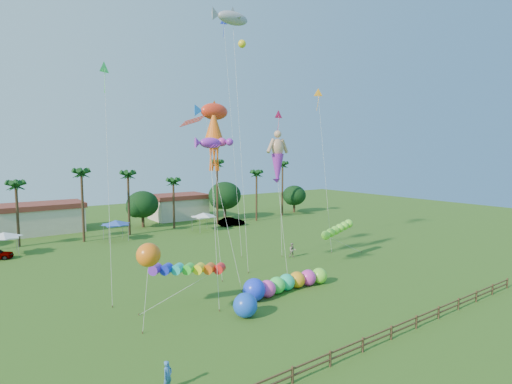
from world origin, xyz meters
TOP-DOWN VIEW (x-y plane):
  - ground at (0.00, 0.00)m, footprint 160.00×160.00m
  - tree_line at (3.57, 44.00)m, footprint 69.46×8.91m
  - buildings_row at (-3.09, 50.00)m, footprint 35.00×7.00m
  - tent_row at (-6.00, 36.33)m, footprint 31.00×4.00m
  - fence at (0.00, -6.00)m, footprint 36.12×0.12m
  - car_b at (14.19, 37.13)m, footprint 4.74×2.26m
  - spectator_a at (-14.94, -2.54)m, footprint 0.72×0.63m
  - spectator_b at (8.83, 14.56)m, footprint 1.10×1.03m
  - caterpillar_inflatable at (0.03, 5.65)m, footprint 9.75×2.22m
  - blue_ball at (-6.03, 3.06)m, footprint 1.93×1.93m
  - rainbow_tube at (-7.52, 7.15)m, footprint 8.19×3.94m
  - green_worm at (10.36, 10.43)m, footprint 10.33×2.02m
  - orange_ball_kite at (-12.99, 5.09)m, footprint 1.91×1.91m
  - merman_kite at (4.33, 11.99)m, footprint 2.71×4.29m
  - fish_kite at (-1.26, 15.91)m, footprint 4.97×5.51m
  - shark_kite at (2.13, 17.43)m, footprint 5.17×6.00m
  - squid_kite at (-3.43, 12.28)m, footprint 2.14×5.31m
  - lobster_kite at (-6.04, 8.33)m, footprint 3.71×4.39m
  - delta_kite_red at (9.87, 18.72)m, footprint 2.61×3.39m
  - delta_kite_yellow at (14.79, 16.51)m, footprint 1.30×3.75m
  - delta_kite_green at (-13.09, 14.18)m, footprint 1.54×3.50m
  - delta_kite_blue at (4.25, 22.79)m, footprint 1.15×5.03m

SIDE VIEW (x-z plane):
  - ground at x=0.00m, z-range 0.00..0.00m
  - fence at x=0.00m, z-range 0.11..1.11m
  - car_b at x=14.19m, z-range 0.00..1.50m
  - spectator_a at x=-14.94m, z-range 0.00..1.66m
  - caterpillar_inflatable at x=0.03m, z-range -0.16..1.83m
  - spectator_b at x=8.83m, z-range 0.00..1.81m
  - blue_ball at x=-6.03m, z-range 0.00..1.93m
  - buildings_row at x=-3.09m, z-range 0.00..4.00m
  - tent_row at x=-6.00m, z-range 2.45..3.05m
  - rainbow_tube at x=-7.52m, z-range 1.24..4.61m
  - green_worm at x=10.36m, z-range 1.33..5.25m
  - tree_line at x=3.57m, z-range -1.22..9.78m
  - orange_ball_kite at x=-12.99m, z-range 2.37..8.86m
  - merman_kite at x=4.33m, z-range 4.64..19.43m
  - lobster_kite at x=-6.04m, z-range 6.52..20.91m
  - squid_kite at x=-3.43m, z-range 5.70..22.34m
  - fish_kite at x=-1.26m, z-range 8.14..26.45m
  - delta_kite_red at x=9.87m, z-range 8.32..26.74m
  - delta_kite_green at x=-13.09m, z-range 9.41..30.14m
  - delta_kite_yellow at x=14.79m, z-range 9.71..31.04m
  - shark_kite at x=2.13m, z-range 13.53..42.47m
  - delta_kite_blue at x=4.25m, z-range 13.55..43.55m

